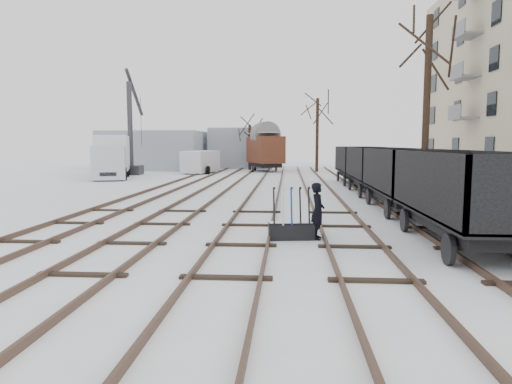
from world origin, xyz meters
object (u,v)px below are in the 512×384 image
panel_van (201,162)px  lorry (112,156)px  crane (132,147)px  box_van_wagon (265,149)px  ground_frame (291,230)px  worker (318,211)px  freight_wagon_a (467,211)px

panel_van → lorry: bearing=-119.9°
lorry → crane: 4.32m
box_van_wagon → lorry: (-11.70, -9.80, -0.47)m
lorry → crane: size_ratio=0.85×
crane → box_van_wagon: bearing=21.4°
ground_frame → worker: worker is taller
freight_wagon_a → box_van_wagon: bearing=102.1°
worker → freight_wagon_a: (3.91, -0.64, 0.15)m
crane → lorry: bearing=-96.2°
box_van_wagon → panel_van: bearing=-171.9°
freight_wagon_a → worker: bearing=170.7°
box_van_wagon → lorry: 15.27m
box_van_wagon → lorry: bearing=-162.3°
worker → freight_wagon_a: bearing=-94.4°
freight_wagon_a → panel_van: bearing=113.6°
worker → box_van_wagon: (-3.14, 32.10, 1.39)m
worker → crane: (-14.69, 26.56, 1.59)m
ground_frame → worker: size_ratio=0.91×
box_van_wagon → crane: bearing=-176.7°
lorry → panel_van: bearing=30.5°
freight_wagon_a → crane: crane is taller
ground_frame → worker: bearing=0.4°
freight_wagon_a → crane: 32.98m
freight_wagon_a → crane: size_ratio=0.68×
ground_frame → panel_van: size_ratio=0.30×
worker → lorry: (-14.84, 22.30, 0.92)m
ground_frame → crane: bearing=110.4°
ground_frame → lorry: bearing=115.0°
lorry → panel_van: lorry is taller
ground_frame → box_van_wagon: bearing=87.1°
worker → freight_wagon_a: size_ratio=0.26×
worker → lorry: 26.80m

